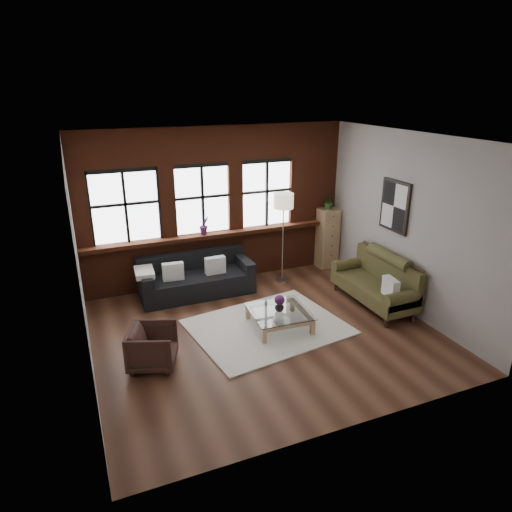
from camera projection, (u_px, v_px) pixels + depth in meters
name	position (u px, v px, depth m)	size (l,w,h in m)	color
floor	(264.00, 332.00, 7.73)	(5.50, 5.50, 0.00)	#47271A
ceiling	(265.00, 138.00, 6.60)	(5.50, 5.50, 0.00)	white
wall_back	(216.00, 206.00, 9.32)	(5.50, 5.50, 0.00)	#A49D98
wall_front	(355.00, 311.00, 5.00)	(5.50, 5.50, 0.00)	#A49D98
wall_left	(79.00, 268.00, 6.18)	(5.00, 5.00, 0.00)	#A49D98
wall_right	(406.00, 223.00, 8.14)	(5.00, 5.00, 0.00)	#A49D98
brick_backwall	(217.00, 206.00, 9.27)	(5.50, 0.12, 3.20)	maroon
sill_ledge	(219.00, 234.00, 9.39)	(5.50, 0.30, 0.08)	maroon
window_left	(125.00, 208.00, 8.58)	(1.38, 0.10, 1.50)	black
window_mid	(202.00, 201.00, 9.12)	(1.38, 0.10, 1.50)	black
window_right	(266.00, 194.00, 9.62)	(1.38, 0.10, 1.50)	black
wall_poster	(395.00, 206.00, 8.30)	(0.05, 0.74, 0.94)	black
shag_rug	(268.00, 327.00, 7.86)	(2.50, 1.96, 0.03)	white
dark_sofa	(196.00, 275.00, 9.00)	(2.20, 0.89, 0.80)	black
pillow_a	(173.00, 272.00, 8.68)	(0.40, 0.14, 0.34)	white
pillow_b	(215.00, 265.00, 8.98)	(0.40, 0.14, 0.34)	white
vintage_settee	(374.00, 280.00, 8.51)	(0.84, 1.88, 1.00)	#474220
pillow_settee	(391.00, 288.00, 7.94)	(0.14, 0.38, 0.34)	white
armchair	(153.00, 347.00, 6.70)	(0.67, 0.69, 0.62)	#37201B
coffee_table	(279.00, 319.00, 7.81)	(0.97, 0.97, 0.33)	tan
vase	(279.00, 306.00, 7.73)	(0.16, 0.16, 0.17)	#B2B2B2
flowers	(280.00, 300.00, 7.68)	(0.18, 0.18, 0.18)	#58205E
drawer_chest	(327.00, 238.00, 10.30)	(0.42, 0.42, 1.35)	tan
potted_plant_top	(329.00, 202.00, 10.00)	(0.29, 0.25, 0.32)	#2D5923
floor_lamp	(283.00, 235.00, 9.40)	(0.40, 0.40, 2.04)	#A5A5A8
sill_plant	(204.00, 225.00, 9.17)	(0.21, 0.17, 0.38)	#58205E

